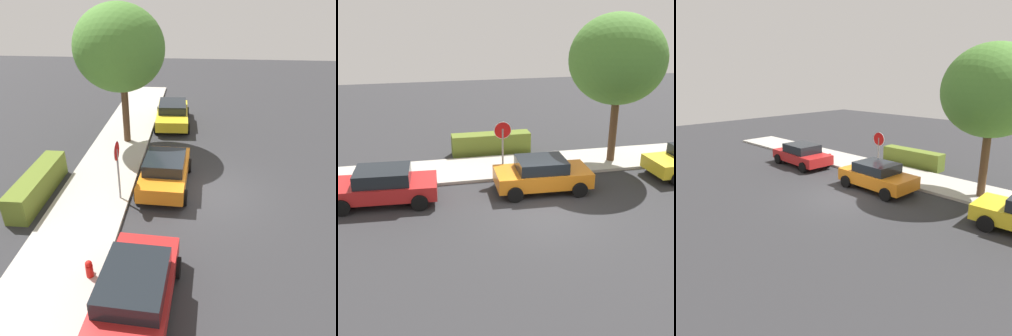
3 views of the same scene
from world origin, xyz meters
The scene contains 9 objects.
ground_plane centered at (0.00, 0.00, 0.00)m, with size 60.00×60.00×0.00m, color #2D2D30.
sidewalk_curb centered at (0.00, 4.91, 0.07)m, with size 32.00×2.97×0.14m, color #B2ADA3.
stop_sign centered at (-0.92, 3.78, 1.80)m, with size 0.77×0.08×2.62m.
parked_car_orange centered at (0.40, 2.08, 0.74)m, with size 4.01×2.21×1.42m.
parked_car_red centered at (-6.06, 2.27, 0.73)m, with size 4.30×2.27×1.42m.
parked_car_yellow centered at (7.80, 2.30, 0.72)m, with size 4.46×2.26×1.38m.
street_tree_near_corner centered at (4.66, 4.69, 5.00)m, with size 4.47×4.47×7.09m.
fire_hydrant centered at (-5.04, 3.80, 0.36)m, with size 0.30×0.22×0.72m.
front_yard_hedge centered at (-0.84, 7.19, 0.54)m, with size 4.10×0.88×1.09m.
Camera 1 is at (-11.76, 0.93, 7.58)m, focal length 35.00 mm.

